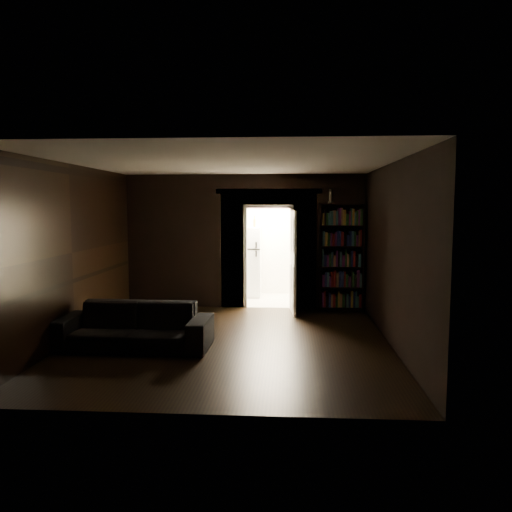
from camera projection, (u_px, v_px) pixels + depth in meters
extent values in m
plane|color=black|center=(229.00, 342.00, 7.86)|extent=(5.50, 5.50, 0.00)
cube|color=black|center=(187.00, 241.00, 10.59)|extent=(2.55, 0.10, 2.80)
cube|color=black|center=(327.00, 242.00, 10.39)|extent=(1.55, 0.10, 2.80)
cube|color=black|center=(269.00, 191.00, 10.37)|extent=(0.90, 0.10, 0.70)
cube|color=black|center=(72.00, 253.00, 7.89)|extent=(0.02, 5.50, 2.80)
cube|color=black|center=(392.00, 255.00, 7.56)|extent=(0.02, 5.50, 2.80)
cube|color=black|center=(196.00, 280.00, 4.99)|extent=(5.00, 0.02, 2.80)
cube|color=beige|center=(228.00, 162.00, 7.59)|extent=(5.00, 5.50, 0.02)
cube|color=white|center=(268.00, 258.00, 10.45)|extent=(1.04, 0.06, 2.17)
cube|color=beige|center=(270.00, 302.00, 11.46)|extent=(2.20, 1.80, 0.10)
cube|color=beige|center=(271.00, 245.00, 12.18)|extent=(2.20, 0.10, 2.40)
cube|color=beige|center=(224.00, 247.00, 11.40)|extent=(0.10, 1.60, 2.40)
cube|color=beige|center=(316.00, 248.00, 11.27)|extent=(0.10, 1.60, 2.40)
cube|color=beige|center=(270.00, 192.00, 11.21)|extent=(2.20, 1.80, 0.10)
cube|color=#C46975|center=(271.00, 203.00, 12.02)|extent=(2.00, 0.04, 0.26)
imported|color=black|center=(134.00, 319.00, 7.50)|extent=(2.33, 1.05, 0.89)
cube|color=black|center=(341.00, 257.00, 10.20)|extent=(0.92, 0.37, 2.20)
cube|color=white|center=(245.00, 262.00, 11.86)|extent=(0.96, 0.93, 1.65)
cube|color=white|center=(293.00, 262.00, 9.99)|extent=(0.13, 0.85, 2.05)
cube|color=silver|center=(330.00, 196.00, 10.03)|extent=(0.12, 0.12, 0.28)
cube|color=black|center=(246.00, 221.00, 11.72)|extent=(0.64, 0.29, 0.27)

